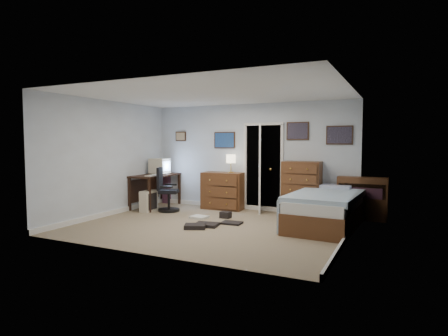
# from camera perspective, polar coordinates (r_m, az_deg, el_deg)

# --- Properties ---
(floor) EXTENTS (5.00, 4.00, 0.02)m
(floor) POSITION_cam_1_polar(r_m,az_deg,el_deg) (7.24, -2.07, -8.92)
(floor) COLOR gray
(floor) RESTS_ON ground
(computer_desk) EXTENTS (0.68, 1.42, 0.81)m
(computer_desk) POSITION_cam_1_polar(r_m,az_deg,el_deg) (9.41, -10.87, -2.08)
(computer_desk) COLOR black
(computer_desk) RESTS_ON floor
(crt_monitor) EXTENTS (0.43, 0.40, 0.39)m
(crt_monitor) POSITION_cam_1_polar(r_m,az_deg,el_deg) (9.44, -9.77, 0.29)
(crt_monitor) COLOR beige
(crt_monitor) RESTS_ON computer_desk
(keyboard) EXTENTS (0.17, 0.43, 0.03)m
(keyboard) POSITION_cam_1_polar(r_m,az_deg,el_deg) (8.95, -10.79, -1.11)
(keyboard) COLOR beige
(keyboard) RESTS_ON computer_desk
(pc_tower) EXTENTS (0.23, 0.46, 0.48)m
(pc_tower) POSITION_cam_1_polar(r_m,az_deg,el_deg) (8.85, -11.40, -4.95)
(pc_tower) COLOR beige
(pc_tower) RESTS_ON floor
(office_chair) EXTENTS (0.64, 0.64, 1.02)m
(office_chair) POSITION_cam_1_polar(r_m,az_deg,el_deg) (8.77, -8.78, -4.00)
(office_chair) COLOR black
(office_chair) RESTS_ON floor
(media_stack) EXTENTS (0.18, 0.18, 0.87)m
(media_stack) POSITION_cam_1_polar(r_m,az_deg,el_deg) (9.98, -8.72, -2.80)
(media_stack) COLOR maroon
(media_stack) RESTS_ON floor
(low_dresser) EXTENTS (1.02, 0.56, 0.88)m
(low_dresser) POSITION_cam_1_polar(r_m,az_deg,el_deg) (8.98, -0.11, -3.47)
(low_dresser) COLOR #562E1B
(low_dresser) RESTS_ON floor
(table_lamp) EXTENTS (0.23, 0.23, 0.43)m
(table_lamp) POSITION_cam_1_polar(r_m,az_deg,el_deg) (8.83, 1.06, 1.32)
(table_lamp) COLOR gold
(table_lamp) RESTS_ON low_dresser
(doorway) EXTENTS (0.96, 1.12, 2.05)m
(doorway) POSITION_cam_1_polar(r_m,az_deg,el_deg) (9.02, 6.62, 0.13)
(doorway) COLOR black
(doorway) RESTS_ON floor
(tall_dresser) EXTENTS (0.82, 0.50, 1.19)m
(tall_dresser) POSITION_cam_1_polar(r_m,az_deg,el_deg) (8.29, 11.75, -3.11)
(tall_dresser) COLOR #562E1B
(tall_dresser) RESTS_ON floor
(headboard_bookcase) EXTENTS (0.99, 0.27, 0.89)m
(headboard_bookcase) POSITION_cam_1_polar(r_m,az_deg,el_deg) (8.21, 20.28, -4.21)
(headboard_bookcase) COLOR #562E1B
(headboard_bookcase) RESTS_ON floor
(bed) EXTENTS (1.28, 2.25, 0.72)m
(bed) POSITION_cam_1_polar(r_m,az_deg,el_deg) (7.38, 15.20, -6.04)
(bed) COLOR #562E1B
(bed) RESTS_ON floor
(wall_posters) EXTENTS (4.38, 0.04, 0.60)m
(wall_posters) POSITION_cam_1_polar(r_m,az_deg,el_deg) (8.66, 7.41, 4.89)
(wall_posters) COLOR #331E11
(wall_posters) RESTS_ON floor
(floor_clutter) EXTENTS (1.23, 1.41, 0.14)m
(floor_clutter) POSITION_cam_1_polar(r_m,az_deg,el_deg) (7.43, -2.28, -8.22)
(floor_clutter) COLOR black
(floor_clutter) RESTS_ON floor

